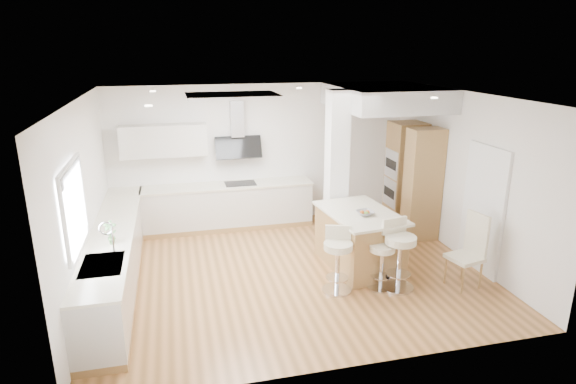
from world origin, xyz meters
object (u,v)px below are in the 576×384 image
object	(u,v)px
peninsula	(359,239)
bar_stool_c	(399,251)
bar_stool_b	(381,257)
dining_chair	(471,248)
bar_stool_a	(338,256)

from	to	relation	value
peninsula	bar_stool_c	bearing A→B (deg)	-78.15
bar_stool_b	bar_stool_c	size ratio (longest dim) A/B	0.83
dining_chair	peninsula	bearing A→B (deg)	131.02
peninsula	bar_stool_a	xyz separation A→B (m)	(-0.62, -0.72, 0.08)
bar_stool_b	bar_stool_c	bearing A→B (deg)	-3.27
bar_stool_b	bar_stool_c	xyz separation A→B (m)	(0.24, -0.07, 0.10)
peninsula	dining_chair	bearing A→B (deg)	-43.20
bar_stool_a	dining_chair	bearing A→B (deg)	9.09
bar_stool_c	dining_chair	xyz separation A→B (m)	(1.09, -0.16, 0.01)
bar_stool_b	dining_chair	size ratio (longest dim) A/B	0.78
bar_stool_a	bar_stool_c	xyz separation A→B (m)	(0.91, -0.13, 0.05)
bar_stool_a	bar_stool_c	distance (m)	0.92
bar_stool_a	bar_stool_b	world-z (taller)	bar_stool_a
bar_stool_c	peninsula	bearing A→B (deg)	97.65
bar_stool_b	dining_chair	world-z (taller)	dining_chair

